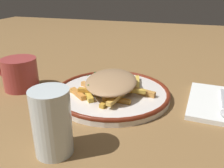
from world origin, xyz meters
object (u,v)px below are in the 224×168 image
(water_glass, at_px, (52,122))
(coffee_mug, at_px, (20,74))
(napkin, at_px, (223,104))
(plate, at_px, (112,93))
(fries_heap, at_px, (112,83))

(water_glass, bearing_deg, coffee_mug, -43.52)
(coffee_mug, bearing_deg, napkin, -174.18)
(plate, xyz_separation_m, water_glass, (0.03, 0.24, 0.05))
(plate, height_order, fries_heap, fries_heap)
(plate, bearing_deg, napkin, -173.57)
(fries_heap, bearing_deg, coffee_mug, 4.00)
(napkin, distance_m, coffee_mug, 0.52)
(napkin, distance_m, water_glass, 0.40)
(plate, height_order, coffee_mug, coffee_mug)
(napkin, xyz_separation_m, water_glass, (0.29, 0.27, 0.05))
(coffee_mug, bearing_deg, water_glass, 136.48)
(fries_heap, bearing_deg, plate, -62.45)
(plate, distance_m, coffee_mug, 0.26)
(fries_heap, distance_m, napkin, 0.27)
(fries_heap, bearing_deg, napkin, -172.42)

